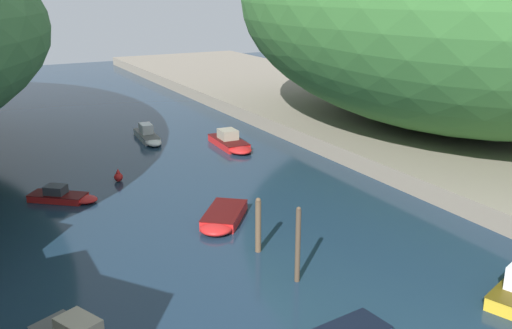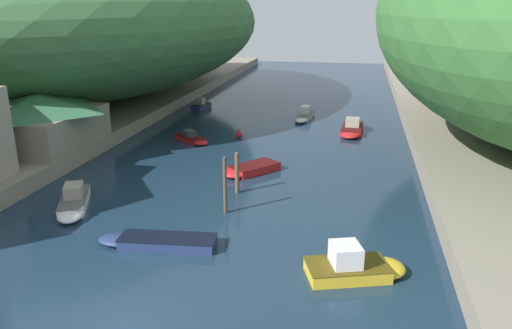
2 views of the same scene
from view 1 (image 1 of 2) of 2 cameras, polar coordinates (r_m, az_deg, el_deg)
The scene contains 10 objects.
water_surface at distance 40.95m, azimuth -10.07°, elevation -0.95°, with size 130.00×130.00×0.00m, color #192D42.
right_bank at distance 52.98m, azimuth 15.30°, elevation 3.59°, with size 22.00×120.00×1.25m.
hillside_right at distance 50.45m, azimuth 19.46°, elevation 15.05°, with size 31.89×44.64×20.45m.
boat_white_cruiser at distance 49.96m, azimuth -10.73°, elevation 2.82°, with size 1.78×5.69×1.32m.
boat_small_dinghy at distance 37.19m, azimuth -18.64°, elevation -3.04°, with size 4.23×3.79×0.98m.
boat_navy_launch at distance 46.91m, azimuth -2.50°, elevation 2.19°, with size 2.22×5.96×1.36m.
boat_near_quay at distance 32.03m, azimuth -3.42°, elevation -5.44°, with size 4.40×4.79×0.59m.
mooring_post_second at distance 25.48m, azimuth 4.21°, elevation -7.98°, with size 0.24×0.24×3.60m.
mooring_post_middle at distance 28.30m, azimuth 0.22°, elevation -6.06°, with size 0.30×0.30×2.87m.
channel_buoy_near at distance 39.87m, azimuth -13.60°, elevation -1.16°, with size 0.60×0.60×0.91m.
Camera 1 is at (-11.88, -7.07, 12.71)m, focal length 40.00 mm.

